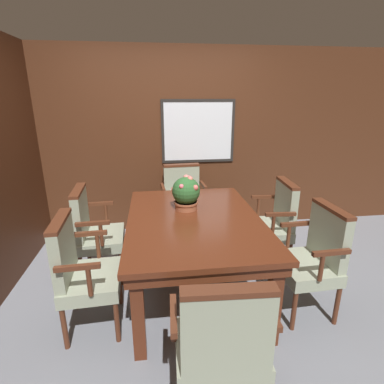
# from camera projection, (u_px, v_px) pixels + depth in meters

# --- Properties ---
(ground_plane) EXTENTS (14.00, 14.00, 0.00)m
(ground_plane) POSITION_uv_depth(u_px,v_px,m) (183.00, 297.00, 2.87)
(ground_plane) COLOR gray
(wall_back) EXTENTS (7.20, 0.08, 2.45)m
(wall_back) POSITION_uv_depth(u_px,v_px,m) (170.00, 143.00, 4.05)
(wall_back) COLOR #4C2816
(wall_back) RESTS_ON ground_plane
(dining_table) EXTENTS (1.21, 1.72, 0.77)m
(dining_table) POSITION_uv_depth(u_px,v_px,m) (194.00, 227.00, 2.79)
(dining_table) COLOR #562614
(dining_table) RESTS_ON ground_plane
(chair_left_far) EXTENTS (0.47, 0.59, 0.97)m
(chair_left_far) POSITION_uv_depth(u_px,v_px,m) (94.00, 229.00, 3.07)
(chair_left_far) COLOR #562B19
(chair_left_far) RESTS_ON ground_plane
(chair_head_near) EXTENTS (0.59, 0.47, 0.97)m
(chair_head_near) POSITION_uv_depth(u_px,v_px,m) (222.00, 343.00, 1.66)
(chair_head_near) COLOR #562B19
(chair_head_near) RESTS_ON ground_plane
(chair_right_near) EXTENTS (0.47, 0.58, 0.97)m
(chair_right_near) POSITION_uv_depth(u_px,v_px,m) (314.00, 255.00, 2.57)
(chair_right_near) COLOR #562B19
(chair_right_near) RESTS_ON ground_plane
(chair_head_far) EXTENTS (0.59, 0.48, 0.97)m
(chair_head_far) POSITION_uv_depth(u_px,v_px,m) (183.00, 198.00, 3.99)
(chair_head_far) COLOR #562B19
(chair_head_far) RESTS_ON ground_plane
(chair_right_far) EXTENTS (0.48, 0.59, 0.97)m
(chair_right_far) POSITION_uv_depth(u_px,v_px,m) (274.00, 220.00, 3.29)
(chair_right_far) COLOR #562B19
(chair_right_far) RESTS_ON ground_plane
(chair_left_near) EXTENTS (0.47, 0.59, 0.97)m
(chair_left_near) POSITION_uv_depth(u_px,v_px,m) (81.00, 269.00, 2.36)
(chair_left_near) COLOR #562B19
(chair_left_near) RESTS_ON ground_plane
(potted_plant) EXTENTS (0.28, 0.27, 0.34)m
(potted_plant) POSITION_uv_depth(u_px,v_px,m) (186.00, 193.00, 2.92)
(potted_plant) COLOR #9E5638
(potted_plant) RESTS_ON dining_table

